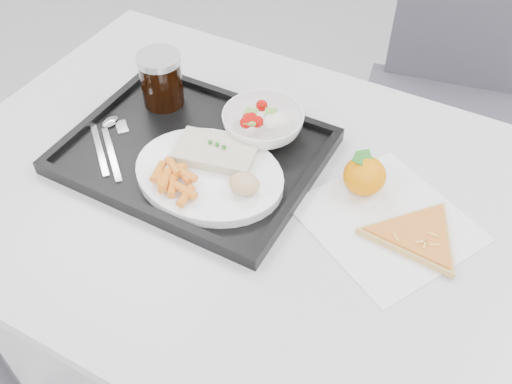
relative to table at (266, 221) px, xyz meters
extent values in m
cube|color=silver|center=(0.00, 0.00, 0.05)|extent=(1.20, 0.80, 0.03)
cylinder|color=#47474C|center=(-0.54, 0.34, -0.32)|extent=(0.04, 0.04, 0.72)
cube|color=#3C3B43|center=(0.16, 0.72, -0.23)|extent=(0.49, 0.49, 0.04)
cube|color=#3C3B43|center=(0.16, 0.91, 0.02)|extent=(0.42, 0.11, 0.46)
cylinder|color=#47474C|center=(-0.02, 0.54, -0.47)|extent=(0.03, 0.03, 0.43)
cylinder|color=#47474C|center=(0.34, 0.54, -0.47)|extent=(0.03, 0.03, 0.43)
cylinder|color=#47474C|center=(-0.02, 0.90, -0.47)|extent=(0.03, 0.03, 0.43)
cylinder|color=#47474C|center=(0.34, 0.90, -0.47)|extent=(0.03, 0.03, 0.43)
cube|color=black|center=(-0.16, 0.02, 0.07)|extent=(0.45, 0.35, 0.01)
cube|color=black|center=(-0.16, 0.19, 0.09)|extent=(0.45, 0.02, 0.01)
cube|color=black|center=(-0.16, -0.14, 0.09)|extent=(0.45, 0.02, 0.01)
cube|color=black|center=(0.05, 0.02, 0.09)|extent=(0.02, 0.32, 0.01)
cube|color=black|center=(-0.38, 0.02, 0.09)|extent=(0.02, 0.32, 0.01)
cylinder|color=white|center=(-0.10, -0.02, 0.09)|extent=(0.27, 0.27, 0.02)
cube|color=beige|center=(-0.11, 0.02, 0.11)|extent=(0.16, 0.11, 0.02)
sphere|color=#236B1C|center=(-0.12, 0.02, 0.12)|extent=(0.01, 0.01, 0.01)
sphere|color=#236B1C|center=(-0.11, 0.02, 0.12)|extent=(0.01, 0.01, 0.01)
sphere|color=#236B1C|center=(-0.10, 0.02, 0.12)|extent=(0.01, 0.01, 0.01)
ellipsoid|color=#DBBF83|center=(-0.02, -0.03, 0.12)|extent=(0.06, 0.05, 0.03)
imported|color=white|center=(-0.08, 0.13, 0.11)|extent=(0.15, 0.15, 0.05)
cylinder|color=black|center=(-0.29, 0.12, 0.13)|extent=(0.08, 0.08, 0.10)
cylinder|color=#A5A8AD|center=(-0.29, 0.12, 0.18)|extent=(0.08, 0.08, 0.01)
cube|color=silver|center=(-0.32, -0.06, 0.08)|extent=(0.12, 0.11, 0.00)
ellipsoid|color=silver|center=(-0.35, 0.01, 0.09)|extent=(0.05, 0.05, 0.01)
cube|color=silver|center=(-0.29, -0.06, 0.08)|extent=(0.12, 0.11, 0.00)
cube|color=silver|center=(-0.32, 0.01, 0.08)|extent=(0.04, 0.04, 0.00)
cube|color=silver|center=(0.20, 0.04, 0.07)|extent=(0.33, 0.33, 0.00)
ellipsoid|color=orange|center=(0.14, 0.09, 0.10)|extent=(0.09, 0.09, 0.07)
cube|color=#236B1C|center=(0.14, 0.09, 0.13)|extent=(0.05, 0.05, 0.02)
cube|color=#236B1C|center=(0.14, 0.09, 0.13)|extent=(0.05, 0.03, 0.02)
cylinder|color=tan|center=(0.26, 0.03, 0.08)|extent=(0.26, 0.26, 0.01)
cylinder|color=#AE0C04|center=(0.26, 0.03, 0.08)|extent=(0.23, 0.23, 0.00)
cube|color=#EABC47|center=(0.27, 0.01, 0.09)|extent=(0.00, 0.02, 0.00)
cube|color=#EABC47|center=(0.27, 0.01, 0.09)|extent=(0.02, 0.01, 0.00)
cube|color=#EABC47|center=(0.29, 0.01, 0.09)|extent=(0.02, 0.01, 0.00)
cube|color=#EABC47|center=(0.23, 0.00, 0.09)|extent=(0.01, 0.01, 0.00)
cube|color=#EABC47|center=(0.28, 0.03, 0.09)|extent=(0.02, 0.00, 0.00)
cylinder|color=orange|center=(-0.14, -0.06, 0.11)|extent=(0.01, 0.04, 0.01)
cylinder|color=orange|center=(-0.15, -0.10, 0.11)|extent=(0.04, 0.04, 0.01)
cylinder|color=orange|center=(-0.10, -0.10, 0.11)|extent=(0.02, 0.04, 0.01)
cylinder|color=orange|center=(-0.13, -0.06, 0.11)|extent=(0.04, 0.03, 0.01)
cylinder|color=orange|center=(-0.17, -0.08, 0.11)|extent=(0.02, 0.05, 0.01)
cylinder|color=orange|center=(-0.10, -0.09, 0.11)|extent=(0.05, 0.02, 0.01)
cylinder|color=orange|center=(-0.15, -0.06, 0.12)|extent=(0.04, 0.03, 0.01)
cylinder|color=orange|center=(-0.12, -0.06, 0.11)|extent=(0.04, 0.02, 0.01)
cylinder|color=orange|center=(-0.14, -0.09, 0.12)|extent=(0.03, 0.05, 0.01)
cylinder|color=orange|center=(-0.13, -0.09, 0.11)|extent=(0.03, 0.04, 0.01)
sphere|color=#A50602|center=(-0.09, 0.12, 0.12)|extent=(0.02, 0.02, 0.02)
sphere|color=#A50602|center=(-0.10, 0.16, 0.12)|extent=(0.02, 0.02, 0.02)
sphere|color=#A50602|center=(-0.10, 0.11, 0.12)|extent=(0.02, 0.02, 0.02)
sphere|color=#A50602|center=(-0.10, 0.10, 0.12)|extent=(0.02, 0.02, 0.02)
sphere|color=#A50602|center=(-0.08, 0.11, 0.12)|extent=(0.02, 0.02, 0.02)
sphere|color=#A50602|center=(-0.09, 0.11, 0.12)|extent=(0.02, 0.02, 0.02)
ellipsoid|color=silver|center=(-0.04, 0.14, 0.12)|extent=(0.03, 0.03, 0.03)
ellipsoid|color=silver|center=(-0.05, 0.14, 0.12)|extent=(0.03, 0.03, 0.03)
ellipsoid|color=silver|center=(-0.06, 0.13, 0.12)|extent=(0.03, 0.03, 0.03)
cube|color=olive|center=(-0.07, 0.15, 0.12)|extent=(0.03, 0.03, 0.00)
cube|color=olive|center=(-0.10, 0.13, 0.12)|extent=(0.03, 0.03, 0.00)
cube|color=olive|center=(-0.09, 0.11, 0.12)|extent=(0.03, 0.03, 0.00)
camera|label=1|loc=(0.31, -0.60, 0.79)|focal=40.00mm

